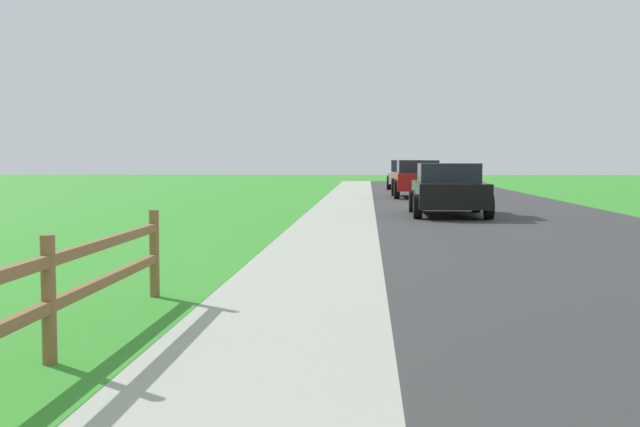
# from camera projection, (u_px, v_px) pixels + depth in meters

# --- Properties ---
(ground_plane) EXTENTS (120.00, 120.00, 0.00)m
(ground_plane) POSITION_uv_depth(u_px,v_px,m) (375.00, 211.00, 24.61)
(ground_plane) COLOR #348F2A
(road_asphalt) EXTENTS (7.00, 66.00, 0.01)m
(road_asphalt) POSITION_uv_depth(u_px,v_px,m) (483.00, 208.00, 26.40)
(road_asphalt) COLOR #343434
(road_asphalt) RESTS_ON ground
(curb_concrete) EXTENTS (6.00, 66.00, 0.01)m
(curb_concrete) POSITION_uv_depth(u_px,v_px,m) (282.00, 207.00, 26.78)
(curb_concrete) COLOR #A2A898
(curb_concrete) RESTS_ON ground
(grass_verge) EXTENTS (5.00, 66.00, 0.00)m
(grass_verge) POSITION_uv_depth(u_px,v_px,m) (236.00, 207.00, 26.86)
(grass_verge) COLOR #348F2A
(grass_verge) RESTS_ON ground
(parked_suv_black) EXTENTS (2.08, 4.41, 1.44)m
(parked_suv_black) POSITION_uv_depth(u_px,v_px,m) (449.00, 190.00, 22.66)
(parked_suv_black) COLOR black
(parked_suv_black) RESTS_ON ground
(parked_car_red) EXTENTS (2.05, 4.59, 1.52)m
(parked_car_red) POSITION_uv_depth(u_px,v_px,m) (418.00, 178.00, 33.64)
(parked_car_red) COLOR maroon
(parked_car_red) RESTS_ON ground
(parked_car_white) EXTENTS (2.14, 4.93, 1.52)m
(parked_car_white) POSITION_uv_depth(u_px,v_px,m) (406.00, 174.00, 43.80)
(parked_car_white) COLOR white
(parked_car_white) RESTS_ON ground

